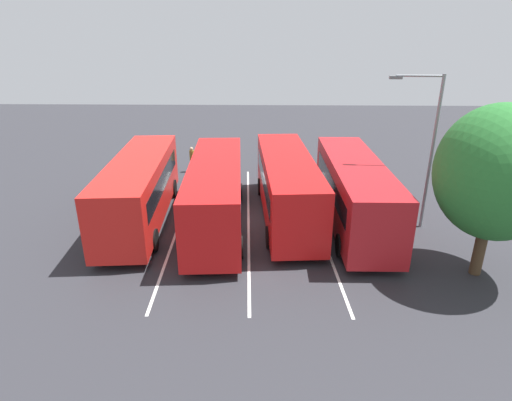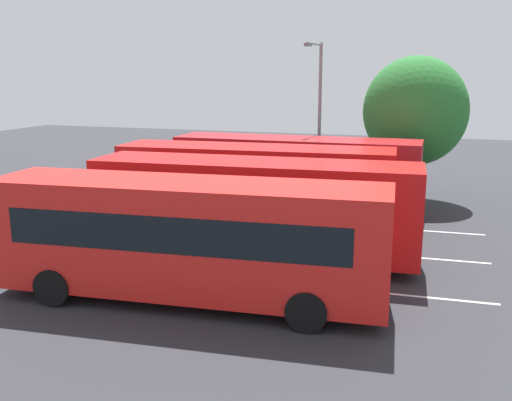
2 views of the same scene
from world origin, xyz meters
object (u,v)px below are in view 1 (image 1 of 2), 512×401
Objects in this scene: pedestrian at (192,157)px; bus_center_left at (287,184)px; street_lamp at (428,143)px; bus_far_right at (140,187)px; bus_center_right at (216,192)px; bus_far_left at (354,190)px; depot_tree at (497,173)px.

bus_center_left is at bearing -8.38° from pedestrian.
bus_far_right is at bearing 2.19° from street_lamp.
bus_center_left is 1.45× the size of street_lamp.
bus_center_right is (-1.13, 3.52, 0.00)m from bus_center_left.
bus_center_left is 6.03× the size of pedestrian.
bus_center_right is 10.27m from street_lamp.
street_lamp is (-8.66, -12.66, 3.21)m from pedestrian.
bus_center_left is at bearing -75.77° from bus_center_right.
bus_far_left is at bearing 0.95° from pedestrian.
street_lamp reaches higher than pedestrian.
street_lamp is at bearing -96.53° from bus_far_right.
bus_far_right is 1.45× the size of street_lamp.
depot_tree reaches higher than bus_center_left.
depot_tree reaches higher than bus_far_left.
bus_center_right is at bearing 68.29° from depot_tree.
bus_far_right is at bearing 71.73° from depot_tree.
pedestrian is at bearing -12.99° from bus_far_right.
bus_center_right is 9.16m from pedestrian.
street_lamp is at bearing 7.95° from pedestrian.
bus_center_right is at bearing 103.60° from bus_center_left.
bus_far_left and bus_far_right have the same top height.
street_lamp is at bearing 11.80° from depot_tree.
bus_far_left is at bearing -1.10° from street_lamp.
bus_far_right is 14.10m from street_lamp.
bus_center_right is 11.97m from depot_tree.
bus_far_left and bus_center_left have the same top height.
pedestrian is at bearing 46.11° from depot_tree.
depot_tree is (-13.06, -13.58, 3.18)m from pedestrian.
pedestrian is 0.26× the size of depot_tree.
bus_far_right is 1.57× the size of depot_tree.
bus_far_right reaches higher than pedestrian.
depot_tree is at bearing -130.76° from bus_center_left.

